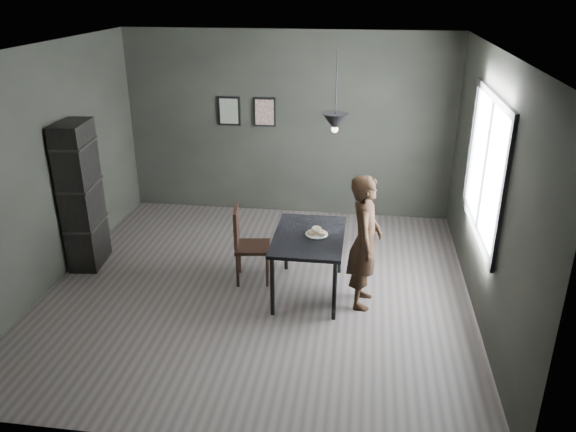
# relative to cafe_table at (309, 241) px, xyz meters

# --- Properties ---
(ground) EXTENTS (5.00, 5.00, 0.00)m
(ground) POSITION_rel_cafe_table_xyz_m (-0.60, 0.00, -0.67)
(ground) COLOR #393331
(ground) RESTS_ON ground
(back_wall) EXTENTS (5.00, 0.10, 2.80)m
(back_wall) POSITION_rel_cafe_table_xyz_m (-0.60, 2.50, 0.73)
(back_wall) COLOR black
(back_wall) RESTS_ON ground
(ceiling) EXTENTS (5.00, 5.00, 0.02)m
(ceiling) POSITION_rel_cafe_table_xyz_m (-0.60, 0.00, 2.13)
(ceiling) COLOR silver
(ceiling) RESTS_ON ground
(window_assembly) EXTENTS (0.04, 1.96, 1.56)m
(window_assembly) POSITION_rel_cafe_table_xyz_m (1.87, 0.20, 0.93)
(window_assembly) COLOR white
(window_assembly) RESTS_ON ground
(cafe_table) EXTENTS (0.80, 1.20, 0.75)m
(cafe_table) POSITION_rel_cafe_table_xyz_m (0.00, 0.00, 0.00)
(cafe_table) COLOR black
(cafe_table) RESTS_ON ground
(white_plate) EXTENTS (0.23, 0.23, 0.01)m
(white_plate) POSITION_rel_cafe_table_xyz_m (0.09, 0.00, 0.08)
(white_plate) COLOR white
(white_plate) RESTS_ON cafe_table
(donut_pile) EXTENTS (0.22, 0.16, 0.09)m
(donut_pile) POSITION_rel_cafe_table_xyz_m (0.09, 0.00, 0.13)
(donut_pile) COLOR beige
(donut_pile) RESTS_ON white_plate
(woman) EXTENTS (0.40, 0.58, 1.55)m
(woman) POSITION_rel_cafe_table_xyz_m (0.64, -0.15, 0.10)
(woman) COLOR black
(woman) RESTS_ON ground
(wood_chair) EXTENTS (0.48, 0.48, 0.96)m
(wood_chair) POSITION_rel_cafe_table_xyz_m (-0.79, 0.20, -0.13)
(wood_chair) COLOR black
(wood_chair) RESTS_ON ground
(shelf_unit) EXTENTS (0.43, 0.66, 1.88)m
(shelf_unit) POSITION_rel_cafe_table_xyz_m (-2.92, 0.35, 0.27)
(shelf_unit) COLOR black
(shelf_unit) RESTS_ON ground
(pendant_lamp) EXTENTS (0.28, 0.28, 0.86)m
(pendant_lamp) POSITION_rel_cafe_table_xyz_m (0.25, 0.10, 1.38)
(pendant_lamp) COLOR black
(pendant_lamp) RESTS_ON ground
(framed_print_left) EXTENTS (0.34, 0.04, 0.44)m
(framed_print_left) POSITION_rel_cafe_table_xyz_m (-1.50, 2.47, 0.93)
(framed_print_left) COLOR black
(framed_print_left) RESTS_ON ground
(framed_print_right) EXTENTS (0.34, 0.04, 0.44)m
(framed_print_right) POSITION_rel_cafe_table_xyz_m (-0.95, 2.47, 0.93)
(framed_print_right) COLOR black
(framed_print_right) RESTS_ON ground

